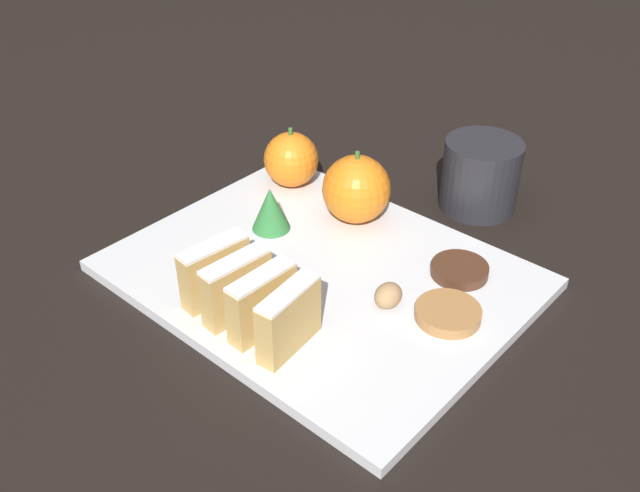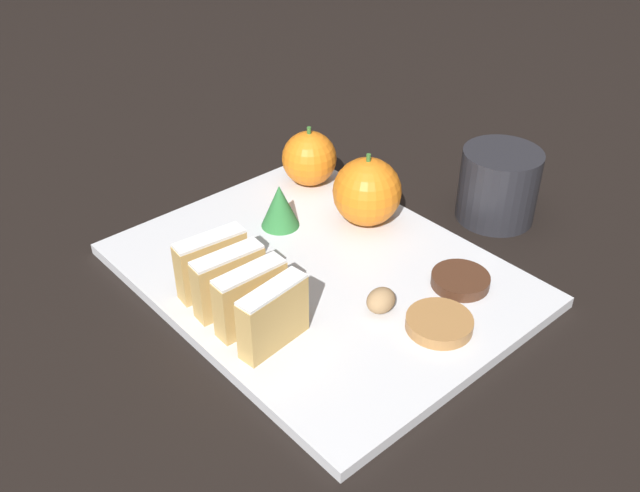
{
  "view_description": "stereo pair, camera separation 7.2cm",
  "coord_description": "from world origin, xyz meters",
  "views": [
    {
      "loc": [
        -0.44,
        -0.39,
        0.45
      ],
      "look_at": [
        0.0,
        0.0,
        0.04
      ],
      "focal_mm": 40.0,
      "sensor_mm": 36.0,
      "label": 1
    },
    {
      "loc": [
        -0.39,
        -0.44,
        0.45
      ],
      "look_at": [
        0.0,
        0.0,
        0.04
      ],
      "focal_mm": 40.0,
      "sensor_mm": 36.0,
      "label": 2
    }
  ],
  "objects": [
    {
      "name": "gingerbread_cookie",
      "position": [
        0.02,
        -0.14,
        0.02
      ],
      "size": [
        0.06,
        0.06,
        0.01
      ],
      "color": "#A3703D",
      "rests_on": "serving_platter"
    },
    {
      "name": "orange_near",
      "position": [
        0.1,
        0.04,
        0.05
      ],
      "size": [
        0.08,
        0.08,
        0.09
      ],
      "color": "orange",
      "rests_on": "serving_platter"
    },
    {
      "name": "serving_platter",
      "position": [
        0.0,
        0.0,
        0.01
      ],
      "size": [
        0.31,
        0.4,
        0.01
      ],
      "color": "silver",
      "rests_on": "ground_plane"
    },
    {
      "name": "walnut",
      "position": [
        -0.0,
        -0.09,
        0.02
      ],
      "size": [
        0.03,
        0.02,
        0.02
      ],
      "color": "#9E7A51",
      "rests_on": "serving_platter"
    },
    {
      "name": "stollen_slice_fourth",
      "position": [
        -0.1,
        0.05,
        0.04
      ],
      "size": [
        0.07,
        0.03,
        0.06
      ],
      "color": "tan",
      "rests_on": "serving_platter"
    },
    {
      "name": "stollen_slice_front",
      "position": [
        -0.1,
        -0.06,
        0.04
      ],
      "size": [
        0.07,
        0.03,
        0.06
      ],
      "color": "tan",
      "rests_on": "serving_platter"
    },
    {
      "name": "evergreen_sprig",
      "position": [
        0.02,
        0.09,
        0.04
      ],
      "size": [
        0.04,
        0.04,
        0.05
      ],
      "color": "#2D7538",
      "rests_on": "serving_platter"
    },
    {
      "name": "orange_far",
      "position": [
        0.11,
        0.15,
        0.05
      ],
      "size": [
        0.07,
        0.07,
        0.08
      ],
      "color": "orange",
      "rests_on": "serving_platter"
    },
    {
      "name": "ground_plane",
      "position": [
        0.0,
        0.0,
        0.0
      ],
      "size": [
        6.0,
        6.0,
        0.0
      ],
      "primitive_type": "plane",
      "color": "black"
    },
    {
      "name": "chocolate_cookie",
      "position": [
        0.09,
        -0.11,
        0.02
      ],
      "size": [
        0.06,
        0.06,
        0.01
      ],
      "color": "#472819",
      "rests_on": "serving_platter"
    },
    {
      "name": "stollen_slice_third",
      "position": [
        -0.1,
        0.01,
        0.04
      ],
      "size": [
        0.07,
        0.03,
        0.06
      ],
      "color": "tan",
      "rests_on": "serving_platter"
    },
    {
      "name": "coffee_mug",
      "position": [
        0.24,
        -0.05,
        0.04
      ],
      "size": [
        0.12,
        0.09,
        0.09
      ],
      "color": "#232328",
      "rests_on": "ground_plane"
    },
    {
      "name": "stollen_slice_second",
      "position": [
        -0.1,
        -0.02,
        0.04
      ],
      "size": [
        0.07,
        0.02,
        0.06
      ],
      "color": "tan",
      "rests_on": "serving_platter"
    }
  ]
}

